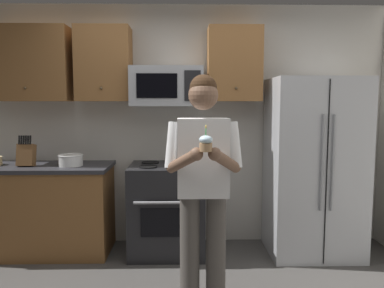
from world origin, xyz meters
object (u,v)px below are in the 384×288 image
bowl_large_white (70,160)px  cupcake (206,143)px  microwave (167,87)px  person (203,178)px  oven_range (167,209)px  knife_block (26,155)px  refrigerator (314,167)px

bowl_large_white → cupcake: size_ratio=1.44×
microwave → person: bearing=-75.3°
oven_range → knife_block: 1.52m
microwave → cupcake: microwave is taller
microwave → person: 1.44m
cupcake → oven_range: bearing=102.6°
refrigerator → person: 1.58m
oven_range → bowl_large_white: size_ratio=3.72×
bowl_large_white → cupcake: bearing=-47.0°
refrigerator → person: size_ratio=1.02×
oven_range → cupcake: size_ratio=5.36×
microwave → knife_block: (-1.41, -0.15, -0.68)m
person → cupcake: 0.44m
refrigerator → bowl_large_white: bearing=179.7°
microwave → refrigerator: 1.72m
refrigerator → person: (-1.18, -1.04, 0.10)m
refrigerator → knife_block: bearing=179.8°
bowl_large_white → microwave: bearing=8.5°
bowl_large_white → oven_range: bearing=1.6°
person → knife_block: bearing=148.7°
knife_block → person: (1.73, -1.05, -0.04)m
refrigerator → person: bearing=-138.7°
microwave → knife_block: 1.57m
oven_range → person: (0.32, -1.08, 0.53)m
bowl_large_white → person: (1.29, -1.05, 0.01)m
refrigerator → bowl_large_white: refrigerator is taller
refrigerator → cupcake: size_ratio=10.35×
microwave → cupcake: 1.62m
microwave → cupcake: (0.32, -1.53, -0.43)m
person → cupcake: size_ratio=10.13×
knife_block → bowl_large_white: knife_block is taller
microwave → person: size_ratio=0.42×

